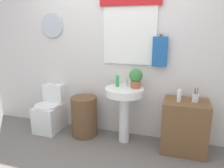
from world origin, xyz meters
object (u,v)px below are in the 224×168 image
Objects in this scene: toilet at (51,112)px; wooden_cabinet at (185,126)px; pedestal_sink at (124,101)px; soap_bottle at (117,81)px; toothbrush_cup at (195,98)px; potted_plant at (136,77)px; laundry_hamper at (84,116)px; lotion_bottle at (179,96)px.

toilet reaches higher than wooden_cabinet.
pedestal_sink is 4.97× the size of soap_bottle.
potted_plant is at bearing 177.09° from toothbrush_cup.
soap_bottle reaches higher than toothbrush_cup.
laundry_hamper is 2.26× the size of potted_plant.
lotion_bottle is at bearing -163.18° from toothbrush_cup.
lotion_bottle is at bearing -6.11° from soap_bottle.
soap_bottle is (-0.12, 0.05, 0.27)m from pedestal_sink.
laundry_hamper is 0.70m from pedestal_sink.
toilet is 2.01m from lotion_bottle.
wooden_cabinet is 3.74× the size of toothbrush_cup.
soap_bottle is at bearing 176.96° from wooden_cabinet.
toilet is 2.20m from toothbrush_cup.
laundry_hamper is at bearing -2.84° from toilet.
wooden_cabinet is (0.82, 0.00, -0.26)m from pedestal_sink.
potted_plant is at bearing 1.26° from toilet.
soap_bottle is at bearing 5.62° from laundry_hamper.
laundry_hamper is 1.61m from toothbrush_cup.
toilet is at bearing 177.16° from laundry_hamper.
wooden_cabinet is (2.05, -0.03, 0.06)m from toilet.
pedestal_sink is at bearing 180.00° from wooden_cabinet.
potted_plant is at bearing 23.20° from pedestal_sink.
potted_plant is 0.81m from toothbrush_cup.
toothbrush_cup reaches higher than lotion_bottle.
potted_plant is at bearing 2.20° from soap_bottle.
soap_bottle is (1.11, 0.02, 0.60)m from toilet.
laundry_hamper is 1.45m from wooden_cabinet.
soap_bottle reaches higher than wooden_cabinet.
toilet is 1.52m from potted_plant.
laundry_hamper is 1.43m from lotion_bottle.
laundry_hamper is at bearing -174.38° from soap_bottle.
toothbrush_cup reaches higher than pedestal_sink.
lotion_bottle reaches higher than wooden_cabinet.
soap_bottle is 0.27m from potted_plant.
toothbrush_cup reaches higher than toilet.
toilet is 1.27m from pedestal_sink.
toilet is 0.92× the size of pedestal_sink.
soap_bottle reaches higher than laundry_hamper.
pedestal_sink is at bearing -1.39° from toilet.
toilet is 3.98× the size of toothbrush_cup.
toothbrush_cup is (0.10, 0.02, 0.40)m from wooden_cabinet.
lotion_bottle is (-0.10, -0.04, 0.43)m from wooden_cabinet.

